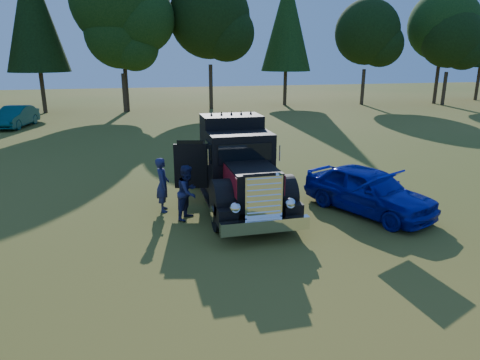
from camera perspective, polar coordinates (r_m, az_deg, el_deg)
name	(u,v)px	position (r m, az deg, el deg)	size (l,w,h in m)	color
ground	(254,234)	(12.51, 1.83, -7.24)	(120.00, 120.00, 0.00)	#3D5017
treeline	(154,19)	(38.97, -11.36, 20.26)	(72.10, 24.04, 13.89)	#2D2116
diamond_t_truck	(237,169)	(14.49, -0.41, 1.45)	(3.36, 7.16, 3.00)	black
hotrod_coupe	(368,190)	(14.58, 16.74, -1.28)	(3.46, 4.80, 1.89)	#080CB8
spectator_near	(163,185)	(14.27, -10.27, -0.62)	(0.66, 0.43, 1.81)	#1B2640
spectator_far	(188,192)	(13.49, -6.97, -1.62)	(0.85, 0.66, 1.75)	navy
distant_teal_car	(15,117)	(34.83, -27.75, 7.47)	(1.59, 4.56, 1.50)	#093636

